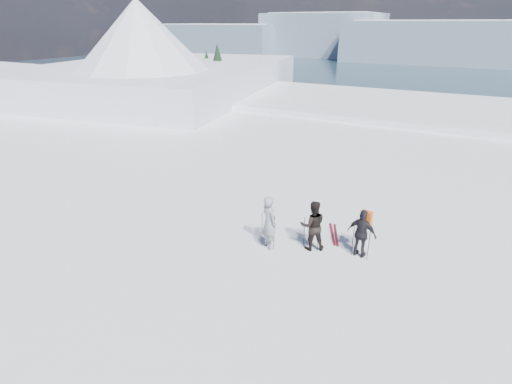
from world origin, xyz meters
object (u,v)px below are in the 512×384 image
Objects in this scene: skier_grey at (269,222)px; skier_dark at (313,225)px; skis_loose at (334,234)px; skier_pack at (362,234)px.

skier_grey is 1.51m from skier_dark.
skier_dark is 1.13× the size of skis_loose.
skier_grey is 1.22× the size of skis_loose.
skier_dark is at bearing -107.37° from skis_loose.
skier_dark is at bearing -122.42° from skier_grey.
skier_pack is 1.80m from skis_loose.
skis_loose is at bearing -137.00° from skier_dark.
skier_pack is at bearing 161.11° from skier_dark.
skier_dark is (1.38, 0.63, -0.07)m from skier_grey.
skier_grey is at bearing 26.24° from skier_pack.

